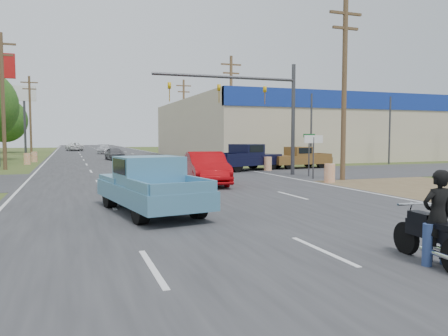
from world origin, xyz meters
name	(u,v)px	position (x,y,z in m)	size (l,w,h in m)	color
ground	(322,252)	(0.00, 0.00, 0.00)	(200.00, 200.00, 0.00)	#30471C
main_road	(119,159)	(0.00, 40.00, 0.01)	(15.00, 180.00, 0.02)	#2D2D30
cross_road	(158,177)	(0.00, 18.00, 0.01)	(120.00, 10.00, 0.02)	#2D2D30
dirt_verge	(402,184)	(11.00, 10.00, 0.01)	(8.00, 18.00, 0.01)	brown
big_box_store	(368,130)	(32.00, 39.93, 3.31)	(50.00, 28.10, 6.60)	#B7A88C
utility_pole_1	(344,85)	(9.50, 13.00, 5.32)	(2.00, 0.28, 10.00)	#4C3823
utility_pole_2	(231,106)	(9.50, 31.00, 5.32)	(2.00, 0.28, 10.00)	#4C3823
utility_pole_3	(184,115)	(9.50, 49.00, 5.32)	(2.00, 0.28, 10.00)	#4C3823
utility_pole_5	(3,97)	(-9.50, 28.00, 5.32)	(2.00, 0.28, 10.00)	#4C3823
utility_pole_6	(30,114)	(-9.50, 52.00, 5.32)	(2.00, 0.28, 10.00)	#4C3823
tree_2	(4,120)	(-14.20, 66.00, 4.95)	(6.72, 6.72, 8.32)	#422D19
tree_3	(367,119)	(55.00, 70.00, 6.19)	(8.40, 8.40, 10.40)	#422D19
tree_5	(218,123)	(30.00, 95.00, 5.88)	(7.98, 7.98, 9.88)	#422D19
barrel_0	(330,173)	(8.00, 12.00, 0.50)	(0.56, 0.56, 1.00)	orange
barrel_1	(268,164)	(8.40, 20.50, 0.50)	(0.56, 0.56, 1.00)	orange
barrel_2	(27,159)	(-8.50, 34.00, 0.50)	(0.56, 0.56, 1.00)	orange
barrel_3	(34,157)	(-8.20, 38.00, 0.50)	(0.56, 0.56, 1.00)	orange
pole_sign_left_far	(24,101)	(-10.50, 56.00, 7.17)	(3.00, 0.35, 9.20)	#3F3F44
lane_sign	(313,146)	(8.20, 14.00, 1.90)	(1.20, 0.08, 2.52)	#3F3F44
street_name_sign	(309,150)	(8.80, 15.50, 1.61)	(0.80, 0.08, 2.61)	#3F3F44
signal_mast	(255,98)	(5.82, 17.00, 4.80)	(9.12, 0.40, 7.00)	#3F3F44
red_convertible	(206,168)	(1.51, 13.20, 0.83)	(1.75, 5.02, 1.66)	#A7070C
motorcycle	(439,241)	(1.45, -1.64, 0.49)	(0.66, 2.16, 1.10)	black
rider	(437,221)	(1.45, -1.59, 0.86)	(0.63, 0.41, 1.72)	black
blue_pickup	(149,184)	(-2.61, 6.05, 0.91)	(2.97, 5.71, 1.80)	black
navy_pickup	(247,157)	(7.13, 21.37, 0.96)	(6.15, 4.21, 1.91)	black
brown_pickup	(298,157)	(11.67, 21.99, 0.84)	(5.20, 2.52, 1.66)	black
distant_car_grey	(115,154)	(-0.50, 39.19, 0.67)	(1.58, 3.92, 1.33)	#59585D
distant_car_silver	(104,149)	(-0.28, 57.34, 0.67)	(1.88, 4.63, 1.34)	silver
distant_car_white	(74,147)	(-4.18, 72.83, 0.73)	(2.43, 5.26, 1.46)	white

